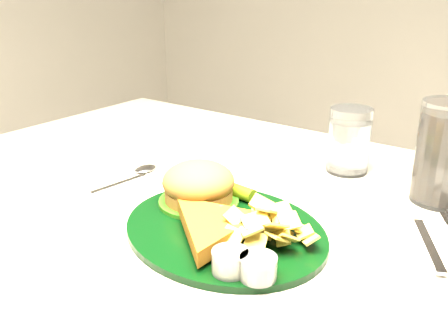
# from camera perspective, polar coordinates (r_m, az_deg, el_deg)

# --- Properties ---
(dinner_plate) EXTENTS (0.36, 0.32, 0.07)m
(dinner_plate) POSITION_cam_1_polar(r_m,az_deg,el_deg) (0.67, 0.04, -4.89)
(dinner_plate) COLOR black
(dinner_plate) RESTS_ON table
(water_glass) EXTENTS (0.09, 0.09, 0.12)m
(water_glass) POSITION_cam_1_polar(r_m,az_deg,el_deg) (0.90, 14.11, 3.07)
(water_glass) COLOR white
(water_glass) RESTS_ON table
(cola_glass) EXTENTS (0.10, 0.10, 0.16)m
(cola_glass) POSITION_cam_1_polar(r_m,az_deg,el_deg) (0.82, 23.98, 1.56)
(cola_glass) COLOR black
(cola_glass) RESTS_ON table
(fork_napkin) EXTENTS (0.20, 0.22, 0.01)m
(fork_napkin) POSITION_cam_1_polar(r_m,az_deg,el_deg) (0.71, 22.57, -7.75)
(fork_napkin) COLOR white
(fork_napkin) RESTS_ON table
(spoon) EXTENTS (0.06, 0.15, 0.01)m
(spoon) POSITION_cam_1_polar(r_m,az_deg,el_deg) (0.85, -11.92, -1.63)
(spoon) COLOR silver
(spoon) RESTS_ON table
(ramekin) EXTENTS (0.04, 0.04, 0.03)m
(ramekin) POSITION_cam_1_polar(r_m,az_deg,el_deg) (1.05, -11.34, 3.37)
(ramekin) COLOR white
(ramekin) RESTS_ON table
(wrapped_straw) EXTENTS (0.20, 0.19, 0.01)m
(wrapped_straw) POSITION_cam_1_polar(r_m,az_deg,el_deg) (0.90, 1.04, -0.03)
(wrapped_straw) COLOR white
(wrapped_straw) RESTS_ON table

